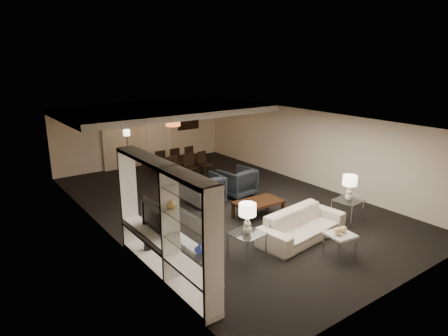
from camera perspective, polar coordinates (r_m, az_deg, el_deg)
The scene contains 35 objects.
floor at distance 11.85m, azimuth 0.00°, elevation -5.12°, with size 11.00×11.00×0.00m, color black.
ceiling at distance 11.20m, azimuth 0.00°, elevation 6.90°, with size 7.00×11.00×0.02m, color silver.
wall_back at distance 16.13m, azimuth -11.62°, elevation 4.86°, with size 7.00×0.02×2.50m, color beige.
wall_front at distance 7.96m, azimuth 24.24°, elevation -7.78°, with size 7.00×0.02×2.50m, color beige.
wall_left at distance 9.91m, azimuth -16.61°, elevation -2.44°, with size 0.02×11.00×2.50m, color beige.
wall_right at distance 13.76m, azimuth 11.88°, elevation 2.96°, with size 0.02×11.00×2.50m, color beige.
ceiling_soffit at distance 14.17m, azimuth -8.45°, elevation 8.23°, with size 7.00×4.00×0.20m, color silver.
curtains at distance 15.72m, azimuth -14.47°, elevation 4.21°, with size 1.50×0.12×2.40m, color beige.
door at distance 16.43m, azimuth -9.32°, elevation 4.47°, with size 0.90×0.05×2.10m, color silver.
painting at distance 17.00m, azimuth -5.15°, elevation 6.71°, with size 0.95×0.04×0.65m, color #142D38.
media_unit at distance 7.75m, azimuth -8.58°, elevation -7.72°, with size 0.38×3.40×2.35m, color white, non-canonical shape.
pendant_light at distance 14.38m, azimuth -7.31°, elevation 6.45°, with size 0.52×0.52×0.24m, color #D8591E.
sofa at distance 9.77m, azimuth 11.11°, elevation -8.00°, with size 2.36×0.92×0.69m, color beige.
coffee_table at distance 10.87m, azimuth 4.90°, elevation -5.88°, with size 1.29×0.75×0.46m, color black, non-canonical shape.
armchair_left at distance 11.73m, azimuth -2.75°, elevation -3.10°, with size 0.94×0.96×0.88m, color black.
armchair_right at distance 12.39m, azimuth 1.89°, elevation -2.03°, with size 0.94×0.96×0.88m, color black.
side_table_left at distance 8.72m, azimuth 3.29°, elevation -11.07°, with size 0.65×0.65×0.60m, color silver, non-canonical shape.
side_table_right at distance 11.02m, azimuth 17.19°, elevation -5.86°, with size 0.65×0.65×0.60m, color silver, non-canonical shape.
table_lamp_left at distance 8.45m, azimuth 3.36°, elevation -7.23°, with size 0.37×0.37×0.67m, color white, non-canonical shape.
table_lamp_right at distance 10.81m, azimuth 17.46°, elevation -2.73°, with size 0.37×0.37×0.67m, color beige, non-canonical shape.
marble_table at distance 9.17m, azimuth 16.18°, elevation -10.53°, with size 0.54×0.54×0.54m, color white, non-canonical shape.
gold_gourd_a at distance 8.95m, azimuth 15.95°, elevation -8.67°, with size 0.17×0.17×0.17m, color #ECC37D.
gold_gourd_b at distance 9.10m, azimuth 16.74°, elevation -8.39°, with size 0.15×0.15×0.15m, color #EFD37E.
television at distance 8.33m, azimuth -10.39°, elevation -6.97°, with size 0.14×1.06×0.61m, color black.
vase_blue at distance 6.78m, azimuth -3.58°, elevation -11.42°, with size 0.17×0.17×0.18m, color #273CAB.
vase_amber at distance 7.30m, azimuth -7.56°, elevation -5.13°, with size 0.17×0.17×0.18m, color gold.
floor_speaker at distance 8.90m, azimuth -11.07°, elevation -8.43°, with size 0.14×0.14×1.26m, color black.
dining_table at distance 14.67m, azimuth -6.10°, elevation 0.19°, with size 1.71×0.95×0.60m, color black.
chair_nl at distance 13.81m, azimuth -6.91°, elevation -0.22°, with size 0.41×0.41×0.89m, color black, non-canonical shape.
chair_nm at distance 14.09m, azimuth -4.78°, elevation 0.18°, with size 0.41×0.41×0.89m, color black, non-canonical shape.
chair_nr at distance 14.40m, azimuth -2.75°, elevation 0.56°, with size 0.41×0.41×0.89m, color black, non-canonical shape.
chair_fl at distance 14.92m, azimuth -9.36°, elevation 0.91°, with size 0.41×0.41×0.89m, color black, non-canonical shape.
chair_fm at distance 15.18m, azimuth -7.34°, elevation 1.26°, with size 0.41×0.41×0.89m, color black, non-canonical shape.
chair_fr at distance 15.47m, azimuth -5.40°, elevation 1.59°, with size 0.41×0.41×0.89m, color black, non-canonical shape.
floor_lamp at distance 15.01m, azimuth -13.57°, elevation 2.25°, with size 0.24×0.24×1.65m, color black, non-canonical shape.
Camera 1 is at (-6.51, -8.94, 4.26)m, focal length 32.00 mm.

